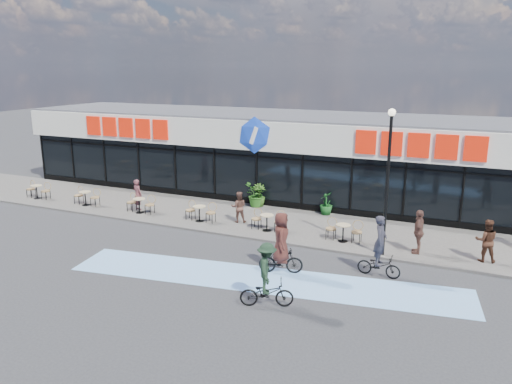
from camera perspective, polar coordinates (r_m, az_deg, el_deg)
ground at (r=20.60m, az=-7.81°, el=-6.45°), size 120.00×120.00×0.00m
sidewalk at (r=24.31m, az=-2.28°, el=-2.94°), size 44.00×5.00×0.10m
bike_lane at (r=17.65m, az=0.89°, el=-9.94°), size 14.17×4.13×0.01m
building at (r=28.62m, az=2.46°, el=4.40°), size 30.60×6.57×4.75m
lamp_post at (r=19.23m, az=14.85°, el=2.30°), size 0.28×0.28×5.64m
bistro_set_0 at (r=30.07m, az=-23.65°, el=0.21°), size 1.54×0.62×0.90m
bistro_set_1 at (r=27.68m, az=-18.80°, el=-0.48°), size 1.54×0.62×0.90m
bistro_set_2 at (r=25.52m, az=-13.08°, el=-1.29°), size 1.54×0.62×0.90m
bistro_set_3 at (r=23.67m, az=-6.38°, el=-2.22°), size 1.54×0.62×0.90m
bistro_set_4 at (r=22.20m, az=1.34°, el=-3.26°), size 1.54×0.62×0.90m
bistro_set_5 at (r=21.20m, az=9.99°, el=-4.34°), size 1.54×0.62×0.90m
potted_plant_left at (r=25.77m, az=-0.01°, el=-0.34°), size 1.05×1.20×1.28m
potted_plant_mid at (r=25.91m, az=0.33°, el=-0.37°), size 0.93×0.93×1.18m
potted_plant_right at (r=24.75m, az=8.03°, el=-1.29°), size 0.73×0.73×1.13m
patron_left at (r=25.95m, az=-13.38°, el=-0.29°), size 0.66×0.53×1.58m
patron_right at (r=23.26m, az=-1.99°, el=-1.72°), size 0.88×0.80×1.47m
pedestrian_a at (r=20.44m, az=18.09°, el=-4.32°), size 0.52×1.06×1.76m
pedestrian_c at (r=20.52m, az=24.82°, el=-5.05°), size 0.88×0.73×1.64m
cyclist_a at (r=17.82m, az=2.88°, el=-6.31°), size 1.64×1.02×2.26m
cyclist_b at (r=18.13m, az=13.93°, el=-6.99°), size 1.56×0.68×2.23m
cyclist_c at (r=15.49m, az=1.23°, el=-9.98°), size 1.76×1.19×2.07m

